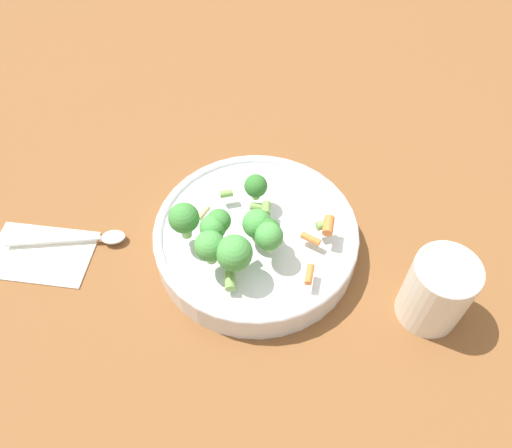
{
  "coord_description": "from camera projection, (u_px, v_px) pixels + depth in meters",
  "views": [
    {
      "loc": [
        0.15,
        -0.4,
        0.62
      ],
      "look_at": [
        0.0,
        0.0,
        0.06
      ],
      "focal_mm": 35.0,
      "sensor_mm": 36.0,
      "label": 1
    }
  ],
  "objects": [
    {
      "name": "napkin",
      "position": [
        41.0,
        254.0,
        0.74
      ],
      "size": [
        0.17,
        0.13,
        0.01
      ],
      "color": "white",
      "rests_on": "ground_plane"
    },
    {
      "name": "pasta_salad",
      "position": [
        235.0,
        231.0,
        0.66
      ],
      "size": [
        0.21,
        0.17,
        0.07
      ],
      "color": "#8CB766",
      "rests_on": "bowl"
    },
    {
      "name": "bowl",
      "position": [
        256.0,
        237.0,
        0.73
      ],
      "size": [
        0.3,
        0.3,
        0.05
      ],
      "color": "silver",
      "rests_on": "ground_plane"
    },
    {
      "name": "spoon",
      "position": [
        88.0,
        239.0,
        0.75
      ],
      "size": [
        0.17,
        0.09,
        0.01
      ],
      "rotation": [
        0.0,
        0.0,
        13.0
      ],
      "color": "silver",
      "rests_on": "napkin"
    },
    {
      "name": "ground_plane",
      "position": [
        256.0,
        248.0,
        0.75
      ],
      "size": [
        3.0,
        3.0,
        0.0
      ],
      "primitive_type": "plane",
      "color": "brown"
    },
    {
      "name": "cup",
      "position": [
        437.0,
        290.0,
        0.64
      ],
      "size": [
        0.08,
        0.08,
        0.11
      ],
      "color": "silver",
      "rests_on": "ground_plane"
    }
  ]
}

